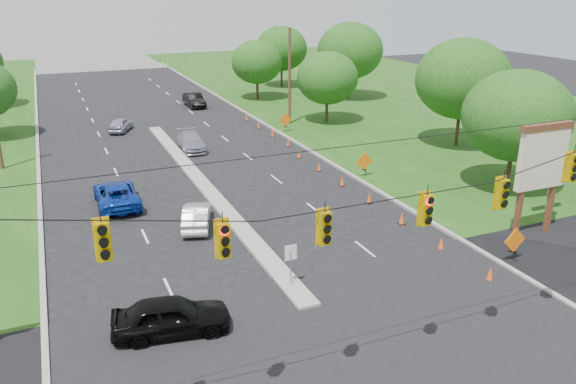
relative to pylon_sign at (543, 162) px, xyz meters
name	(u,v)px	position (x,y,z in m)	size (l,w,h in m)	color
ground	(359,366)	(-14.31, -6.20, -4.00)	(160.00, 160.00, 0.00)	black
grass_right	(546,142)	(15.69, 13.80, -4.00)	(40.00, 160.00, 0.06)	#1E4714
cross_street	(359,366)	(-14.31, -6.20, -4.00)	(160.00, 14.00, 0.02)	black
curb_left	(38,165)	(-24.41, 23.80, -4.00)	(0.25, 110.00, 0.16)	gray
curb_right	(287,138)	(-4.21, 23.80, -4.00)	(0.25, 110.00, 0.16)	gray
median	(202,184)	(-14.31, 14.80, -4.00)	(1.00, 34.00, 0.18)	gray
median_sign	(291,258)	(-14.31, -0.20, -2.54)	(0.55, 0.06, 2.05)	gray
signal_span	(381,250)	(-14.37, -7.20, 0.97)	(25.60, 0.32, 9.00)	#422D1C
utility_pole_far_right	(290,77)	(-1.81, 28.80, 0.50)	(0.28, 0.28, 9.00)	#422D1C
pylon_sign	(543,162)	(0.00, 0.00, 0.00)	(5.90, 2.30, 6.12)	#59331E
cone_0	(490,274)	(-5.79, -3.20, -3.65)	(0.32, 0.32, 0.70)	#E54E1B
cone_1	(441,243)	(-5.79, 0.30, -3.65)	(0.32, 0.32, 0.70)	#E54E1B
cone_2	(402,218)	(-5.79, 3.80, -3.65)	(0.32, 0.32, 0.70)	#E54E1B
cone_3	(369,198)	(-5.79, 7.30, -3.65)	(0.32, 0.32, 0.70)	#E54E1B
cone_4	(342,181)	(-5.79, 10.80, -3.65)	(0.32, 0.32, 0.70)	#E54E1B
cone_5	(319,166)	(-5.79, 14.30, -3.65)	(0.32, 0.32, 0.70)	#E54E1B
cone_6	(299,154)	(-5.79, 17.80, -3.65)	(0.32, 0.32, 0.70)	#E54E1B
cone_7	(288,142)	(-5.19, 21.30, -3.65)	(0.32, 0.32, 0.70)	#E54E1B
cone_8	(273,133)	(-5.19, 24.80, -3.65)	(0.32, 0.32, 0.70)	#E54E1B
cone_9	(259,124)	(-5.19, 28.30, -3.65)	(0.32, 0.32, 0.70)	#E54E1B
cone_10	(246,117)	(-5.19, 31.80, -3.65)	(0.32, 0.32, 0.70)	#E54E1B
work_sign_0	(515,241)	(-3.51, -2.20, -2.91)	(1.27, 0.58, 1.37)	black
work_sign_1	(364,162)	(-3.51, 11.80, -2.91)	(1.27, 0.58, 1.37)	black
work_sign_2	(286,121)	(-3.51, 25.80, -2.91)	(1.27, 0.58, 1.37)	black
tree_7	(517,116)	(3.69, 5.80, 0.96)	(6.72, 6.72, 7.84)	black
tree_8	(463,79)	(7.69, 15.80, 1.58)	(7.56, 7.56, 8.82)	black
tree_9	(327,78)	(1.69, 27.80, 0.34)	(5.88, 5.88, 6.86)	black
tree_10	(350,51)	(9.69, 37.80, 1.58)	(7.56, 7.56, 8.82)	black
tree_11	(281,49)	(5.69, 48.80, 0.96)	(6.72, 6.72, 7.84)	black
tree_12	(257,62)	(-0.31, 41.80, 0.34)	(5.88, 5.88, 6.86)	black
black_sedan	(171,316)	(-19.89, -1.63, -3.24)	(1.80, 4.46, 1.52)	black
white_sedan	(196,216)	(-16.43, 7.97, -3.35)	(1.38, 3.95, 1.30)	#BABABA
blue_pickup	(116,194)	(-20.06, 13.02, -3.27)	(2.41, 5.23, 1.45)	#0C2E9D
silver_car_far	(191,141)	(-12.83, 23.55, -3.32)	(1.91, 4.71, 1.37)	gray
silver_car_oncoming	(121,125)	(-17.29, 32.13, -3.37)	(1.48, 3.68, 1.26)	#948CA8
dark_car_receding	(194,100)	(-8.25, 40.56, -3.25)	(1.60, 4.57, 1.51)	black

